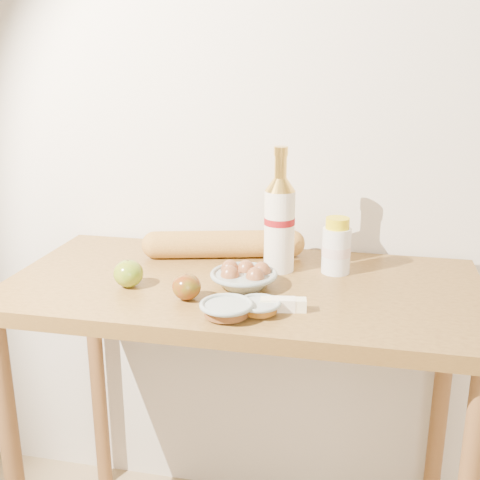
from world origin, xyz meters
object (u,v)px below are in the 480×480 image
cream_bottle (336,247)px  egg_bowl (244,277)px  table (242,326)px  bourbon_bottle (280,222)px  baguette (224,244)px

cream_bottle → egg_bowl: size_ratio=0.88×
table → egg_bowl: size_ratio=7.02×
cream_bottle → egg_bowl: 0.27m
cream_bottle → bourbon_bottle: bearing=177.8°
table → bourbon_bottle: (0.08, 0.10, 0.26)m
bourbon_bottle → baguette: (-0.17, 0.07, -0.10)m
table → egg_bowl: (0.01, -0.03, 0.15)m
table → cream_bottle: size_ratio=8.01×
table → cream_bottle: 0.32m
baguette → egg_bowl: bearing=-78.1°
cream_bottle → egg_bowl: (-0.22, -0.15, -0.05)m
baguette → bourbon_bottle: bearing=-37.9°
table → bourbon_bottle: 0.29m
cream_bottle → table: bearing=-160.0°
table → bourbon_bottle: bourbon_bottle is taller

